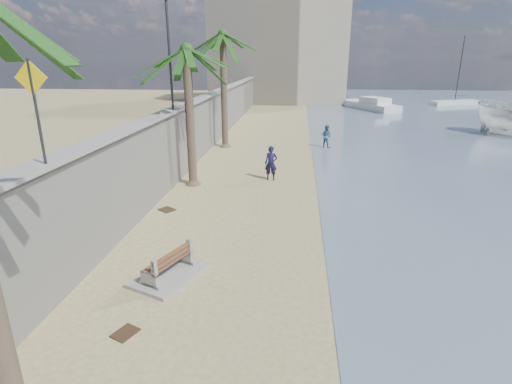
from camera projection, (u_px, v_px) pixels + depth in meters
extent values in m
plane|color=tan|center=(245.00, 345.00, 8.82)|extent=(140.00, 140.00, 0.00)
cube|color=gray|center=(208.00, 122.00, 27.61)|extent=(0.45, 70.00, 3.50)
cube|color=gray|center=(207.00, 96.00, 27.04)|extent=(0.80, 70.00, 0.12)
cube|color=#B7AA93|center=(279.00, 50.00, 55.76)|extent=(18.00, 12.00, 14.00)
cube|color=gray|center=(169.00, 276.00, 11.51)|extent=(2.11, 2.47, 0.11)
cylinder|color=brown|center=(190.00, 121.00, 18.91)|extent=(0.42, 0.42, 6.36)
cylinder|color=brown|center=(224.00, 93.00, 27.10)|extent=(0.44, 0.44, 7.47)
cylinder|color=#2D2D33|center=(37.00, 113.00, 9.19)|extent=(0.07, 0.07, 2.40)
cube|color=yellow|center=(31.00, 78.00, 8.93)|extent=(0.78, 0.03, 0.78)
cylinder|color=#2D2D33|center=(170.00, 55.00, 18.67)|extent=(0.12, 0.12, 5.00)
imported|color=#161336|center=(271.00, 161.00, 20.37)|extent=(0.76, 0.53, 2.03)
imported|color=#45678F|center=(326.00, 135.00, 27.93)|extent=(1.07, 1.01, 1.76)
cube|color=silver|center=(454.00, 103.00, 53.02)|extent=(6.85, 4.03, 0.70)
cylinder|color=#2D2D33|center=(460.00, 69.00, 51.64)|extent=(0.12, 0.12, 8.14)
cube|color=#382616|center=(125.00, 333.00, 9.18)|extent=(0.64, 0.70, 0.03)
cube|color=#382616|center=(167.00, 210.00, 16.61)|extent=(0.82, 0.80, 0.03)
cube|color=#382616|center=(175.00, 268.00, 12.02)|extent=(0.70, 0.67, 0.03)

